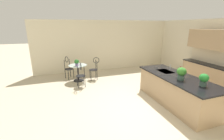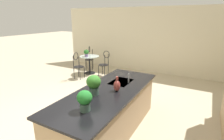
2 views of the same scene
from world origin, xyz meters
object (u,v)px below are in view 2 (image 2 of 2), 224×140
bistro_table (90,63)px  potted_plant_counter_far (85,99)px  potted_plant_counter_near (94,84)px  chair_by_island (89,57)px  vase_on_counter (117,86)px  chair_toward_desk (78,64)px  chair_near_window (105,62)px  potted_plant_on_table (86,53)px

bistro_table → potted_plant_counter_far: (3.94, 2.76, 0.66)m
potted_plant_counter_far → potted_plant_counter_near: potted_plant_counter_near is taller
bistro_table → chair_by_island: bearing=-144.0°
potted_plant_counter_far → vase_on_counter: (-0.90, 0.08, -0.08)m
bistro_table → chair_toward_desk: chair_toward_desk is taller
chair_by_island → chair_toward_desk: bearing=17.3°
chair_near_window → potted_plant_counter_near: (3.36, 1.80, 0.56)m
potted_plant_on_table → potted_plant_counter_far: bearing=36.4°
chair_by_island → chair_toward_desk: 1.37m
chair_toward_desk → potted_plant_on_table: chair_toward_desk is taller
bistro_table → vase_on_counter: (3.04, 2.84, 0.58)m
chair_toward_desk → chair_by_island: bearing=-162.7°
potted_plant_on_table → potted_plant_counter_far: size_ratio=0.88×
chair_near_window → chair_toward_desk: 1.05m
bistro_table → chair_near_window: (0.02, 0.75, 0.13)m
vase_on_counter → chair_toward_desk: bearing=-128.7°
bistro_table → chair_toward_desk: bearing=1.5°
potted_plant_counter_near → vase_on_counter: size_ratio=1.29×
chair_near_window → potted_plant_counter_far: bearing=27.2°
vase_on_counter → chair_by_island: bearing=-137.9°
chair_by_island → vase_on_counter: vase_on_counter is taller
potted_plant_on_table → vase_on_counter: vase_on_counter is taller
bistro_table → potted_plant_counter_far: bearing=35.1°
chair_toward_desk → vase_on_counter: size_ratio=3.62×
chair_near_window → vase_on_counter: vase_on_counter is taller
potted_plant_on_table → potted_plant_counter_far: (3.80, 2.81, 0.20)m
chair_near_window → potted_plant_counter_near: bearing=28.2°
chair_by_island → potted_plant_counter_near: 4.93m
chair_by_island → potted_plant_counter_near: bearing=36.8°
potted_plant_counter_near → potted_plant_on_table: bearing=-141.4°
potted_plant_counter_near → potted_plant_counter_far: bearing=21.3°
chair_near_window → potted_plant_counter_far: size_ratio=3.20×
potted_plant_on_table → potted_plant_counter_near: bearing=38.6°
chair_toward_desk → potted_plant_counter_near: 3.68m
chair_near_window → potted_plant_counter_near: size_ratio=2.81×
bistro_table → potted_plant_counter_far: potted_plant_counter_far is taller
chair_toward_desk → potted_plant_counter_far: size_ratio=3.20×
chair_toward_desk → potted_plant_on_table: 0.73m
potted_plant_counter_far → vase_on_counter: size_ratio=1.13×
potted_plant_on_table → potted_plant_counter_near: 4.17m
bistro_table → potted_plant_counter_near: size_ratio=2.16×
chair_by_island → vase_on_counter: bearing=42.1°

